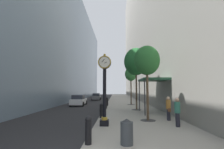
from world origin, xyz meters
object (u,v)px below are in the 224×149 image
Objects in this scene: pedestrian_by_clock at (177,111)px; bollard_sixth at (107,101)px; bollard_fifth at (106,103)px; street_clock at (105,85)px; bollard_fourth at (104,106)px; car_white_near at (79,100)px; pedestrian_walking at (168,108)px; street_tree_mid_near at (136,62)px; trash_bin at (127,131)px; bollard_nearest at (88,129)px; bollard_third at (101,110)px; street_tree_near at (147,61)px; car_grey_mid at (96,97)px; street_tree_mid_far at (131,74)px.

bollard_sixth is at bearing 111.26° from pedestrian_by_clock.
street_clock is at bearing -87.32° from bollard_fifth.
bollard_fourth is 0.25× the size of car_white_near.
pedestrian_walking is 0.37× the size of car_white_near.
street_tree_mid_near reaches higher than trash_bin.
street_tree_mid_near reaches higher than bollard_nearest.
pedestrian_by_clock is at bearing -31.98° from bollard_third.
bollard_fifth is at bearing 115.27° from street_tree_near.
car_grey_mid is at bearing 84.58° from car_white_near.
pedestrian_walking is 15.74m from car_white_near.
street_tree_near reaches higher than trash_bin.
car_grey_mid is at bearing 102.05° from bollard_sixth.
bollard_third is 0.21× the size of street_tree_near.
bollard_third is 5.79m from pedestrian_by_clock.
pedestrian_by_clock is 0.38× the size of car_white_near.
bollard_sixth is 11.69m from pedestrian_walking.
trash_bin is at bearing -80.60° from bollard_fourth.
car_grey_mid reaches higher than trash_bin.
trash_bin is (-1.91, -11.65, -4.86)m from street_tree_mid_near.
bollard_fourth is 1.00× the size of bollard_fifth.
street_tree_mid_far is at bearing 67.45° from bollard_fourth.
car_white_near is at bearing 103.76° from bollard_nearest.
bollard_fifth is 0.16× the size of street_tree_mid_near.
car_white_near is at bearing 110.76° from bollard_third.
street_clock is 27.54m from car_grey_mid.
street_clock is 4.04m from bollard_nearest.
car_white_near is (-7.89, 12.64, -3.75)m from street_tree_near.
bollard_sixth is 7.30m from street_tree_mid_near.
street_tree_near is 15.36m from car_white_near.
street_tree_mid_far is (3.06, 14.41, 2.02)m from street_clock.
pedestrian_by_clock is 0.42× the size of car_grey_mid.
bollard_nearest and bollard_sixth have the same top height.
bollard_nearest and bollard_fourth have the same top height.
street_clock is 3.96× the size of bollard_fifth.
bollard_nearest is 7.40m from street_tree_near.
car_grey_mid is at bearing 99.98° from bollard_fifth.
bollard_nearest is (-0.43, -3.54, -1.90)m from street_clock.
trash_bin is at bearing -71.60° from car_white_near.
street_tree_mid_far is (3.49, 11.59, 3.92)m from bollard_third.
car_grey_mid is at bearing 104.68° from street_tree_near.
street_clock reaches higher than bollard_sixth.
bollard_fourth is 1.10× the size of trash_bin.
street_clock is at bearing -149.96° from street_tree_near.
street_clock is 3.43m from bollard_third.
bollard_third is 0.28× the size of car_grey_mid.
pedestrian_walking is (1.52, 0.02, -3.47)m from street_tree_near.
street_tree_near is (3.06, 1.77, 1.88)m from street_clock.
bollard_nearest is 30.94m from car_grey_mid.
pedestrian_walking reaches higher than bollard_nearest.
pedestrian_walking is (5.01, 5.33, 0.31)m from bollard_nearest.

